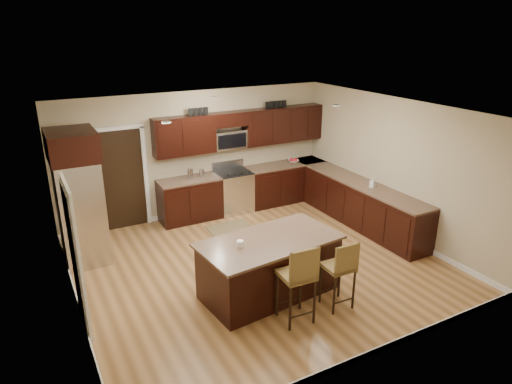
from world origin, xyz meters
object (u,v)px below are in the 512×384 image
island (269,268)px  range (233,191)px  stool_right (341,267)px  refrigerator (79,196)px  stool_mid (299,276)px

island → range: bearing=68.0°
stool_right → range: bearing=88.3°
range → island: range is taller
stool_right → refrigerator: bearing=134.1°
range → stool_right: bearing=-93.4°
stool_mid → refrigerator: (-2.32, 3.36, 0.45)m
stool_mid → stool_right: (0.73, 0.01, -0.07)m
island → refrigerator: bearing=127.3°
stool_mid → stool_right: size_ratio=1.11×
island → stool_right: size_ratio=2.07×
stool_mid → island: bearing=91.6°
island → stool_mid: size_ratio=1.87×
island → refrigerator: 3.52m
range → stool_right: 4.15m
range → refrigerator: bearing=-166.6°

